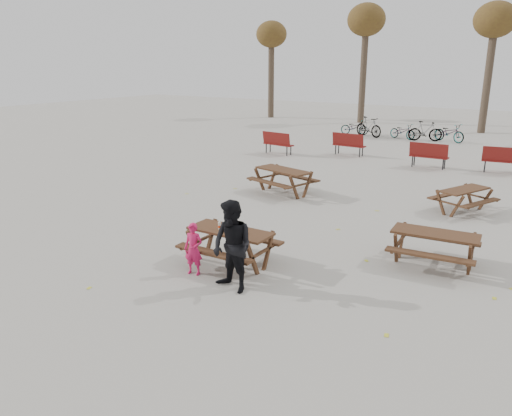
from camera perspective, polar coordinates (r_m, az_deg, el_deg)
The scene contains 14 objects.
ground at distance 10.70m, azimuth -2.90°, elevation -6.43°, with size 80.00×80.00×0.00m, color gray.
main_picnic_table at distance 10.48m, azimuth -2.95°, elevation -3.48°, with size 1.80×1.45×0.78m.
food_tray at distance 10.20m, azimuth -1.66°, elevation -2.81°, with size 0.18×0.11×0.04m, color white.
bread_roll at distance 10.19m, azimuth -1.67°, elevation -2.58°, with size 0.14×0.06×0.05m, color tan.
soda_bottle at distance 10.46m, azimuth -4.20°, elevation -2.04°, with size 0.07×0.07×0.17m.
child at distance 10.11m, azimuth -7.16°, elevation -4.67°, with size 0.39×0.26×1.08m, color #C81950.
adult at distance 9.23m, azimuth -2.72°, elevation -4.44°, with size 0.85×0.66×1.74m, color black.
picnic_table_east at distance 11.11m, azimuth 19.66°, elevation -4.46°, with size 1.73×1.39×0.74m, color #3C2816, non-canonical shape.
picnic_table_north at distance 16.18m, azimuth 3.11°, elevation 3.04°, with size 1.87×1.51×0.81m, color #3C2816, non-canonical shape.
picnic_table_far at distance 15.35m, azimuth 22.60°, elevation 0.79°, with size 1.59×1.28×0.68m, color #3C2816, non-canonical shape.
park_bench_row at distance 22.01m, azimuth 14.38°, elevation 6.45°, with size 10.88×2.08×1.03m.
bicycle_row at distance 28.97m, azimuth 16.32°, elevation 8.57°, with size 7.06×1.83×1.11m.
tree_row at distance 33.57m, azimuth 25.61°, elevation 18.46°, with size 32.17×3.52×8.26m.
fallen_leaves at distance 12.46m, azimuth 5.67°, elevation -3.10°, with size 11.00×11.00×0.01m, color gold, non-canonical shape.
Camera 1 is at (5.75, -8.00, 4.17)m, focal length 35.00 mm.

